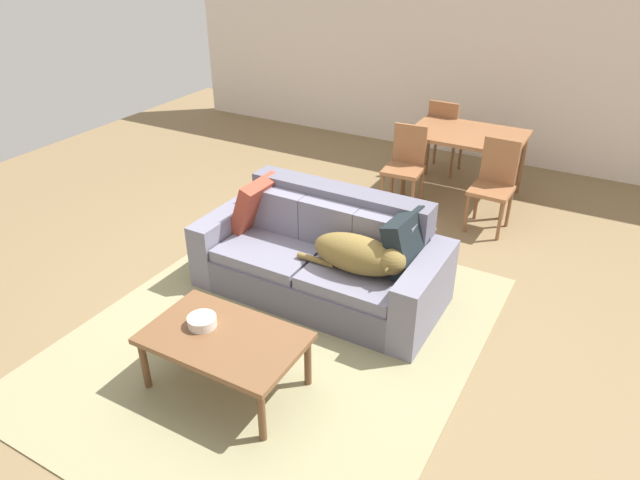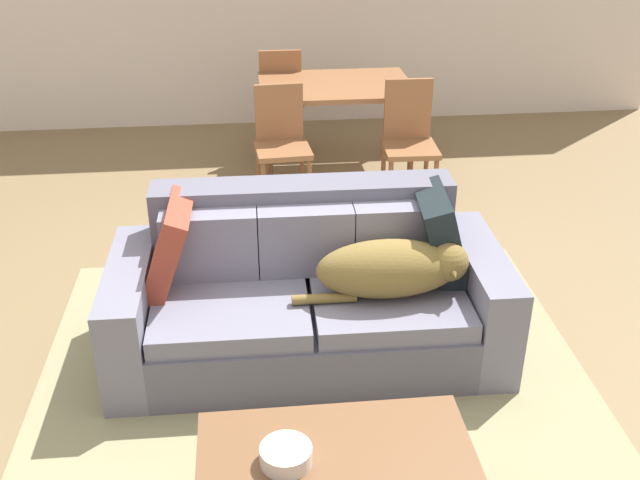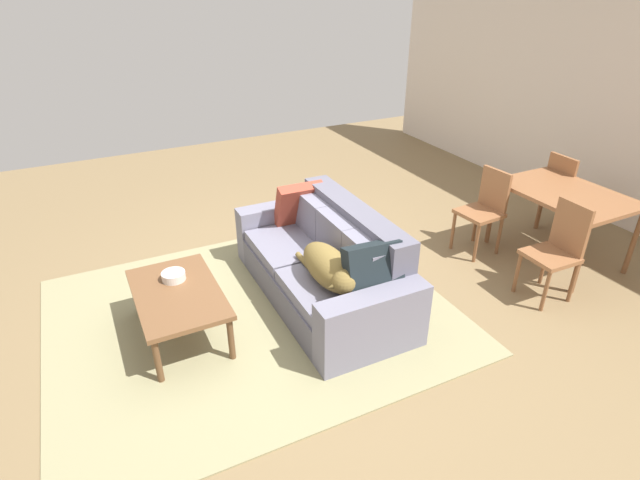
{
  "view_description": "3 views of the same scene",
  "coord_description": "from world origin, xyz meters",
  "px_view_note": "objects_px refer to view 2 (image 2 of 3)",
  "views": [
    {
      "loc": [
        2.14,
        -3.49,
        2.83
      ],
      "look_at": [
        0.23,
        -0.05,
        0.61
      ],
      "focal_mm": 32.25,
      "sensor_mm": 36.0,
      "label": 1
    },
    {
      "loc": [
        -0.13,
        -3.24,
        2.46
      ],
      "look_at": [
        0.23,
        0.2,
        0.63
      ],
      "focal_mm": 41.93,
      "sensor_mm": 36.0,
      "label": 2
    },
    {
      "loc": [
        3.66,
        -1.68,
        2.71
      ],
      "look_at": [
        0.12,
        0.1,
        0.58
      ],
      "focal_mm": 28.15,
      "sensor_mm": 36.0,
      "label": 3
    }
  ],
  "objects_px": {
    "couch": "(308,295)",
    "coffee_table": "(338,471)",
    "throw_pillow_by_left_arm": "(168,246)",
    "bowl_on_coffee_table": "(286,455)",
    "dining_table": "(335,92)",
    "dining_chair_near_right": "(409,137)",
    "dining_chair_far_left": "(280,95)",
    "throw_pillow_by_right_arm": "(441,234)",
    "dining_chair_near_left": "(282,140)",
    "dog_on_left_cushion": "(394,268)"
  },
  "relations": [
    {
      "from": "dog_on_left_cushion",
      "to": "dining_table",
      "type": "xyz_separation_m",
      "value": [
        0.03,
        2.68,
        0.11
      ]
    },
    {
      "from": "couch",
      "to": "dog_on_left_cushion",
      "type": "xyz_separation_m",
      "value": [
        0.42,
        -0.19,
        0.25
      ]
    },
    {
      "from": "throw_pillow_by_right_arm",
      "to": "dining_chair_far_left",
      "type": "distance_m",
      "value": 3.05
    },
    {
      "from": "dog_on_left_cushion",
      "to": "dining_table",
      "type": "distance_m",
      "value": 2.68
    },
    {
      "from": "throw_pillow_by_left_arm",
      "to": "throw_pillow_by_right_arm",
      "type": "relative_size",
      "value": 1.01
    },
    {
      "from": "dining_chair_far_left",
      "to": "dining_table",
      "type": "bearing_deg",
      "value": 129.96
    },
    {
      "from": "dining_chair_near_right",
      "to": "dining_chair_far_left",
      "type": "height_order",
      "value": "dining_chair_far_left"
    },
    {
      "from": "bowl_on_coffee_table",
      "to": "dining_chair_far_left",
      "type": "xyz_separation_m",
      "value": [
        0.23,
        4.34,
        0.04
      ]
    },
    {
      "from": "couch",
      "to": "dining_chair_near_right",
      "type": "bearing_deg",
      "value": 63.88
    },
    {
      "from": "couch",
      "to": "bowl_on_coffee_table",
      "type": "relative_size",
      "value": 10.58
    },
    {
      "from": "couch",
      "to": "dining_table",
      "type": "distance_m",
      "value": 2.56
    },
    {
      "from": "coffee_table",
      "to": "bowl_on_coffee_table",
      "type": "distance_m",
      "value": 0.21
    },
    {
      "from": "throw_pillow_by_left_arm",
      "to": "dining_chair_far_left",
      "type": "xyz_separation_m",
      "value": [
        0.75,
        2.95,
        -0.12
      ]
    },
    {
      "from": "couch",
      "to": "dining_chair_far_left",
      "type": "relative_size",
      "value": 2.22
    },
    {
      "from": "throw_pillow_by_right_arm",
      "to": "dining_chair_near_right",
      "type": "relative_size",
      "value": 0.5
    },
    {
      "from": "throw_pillow_by_right_arm",
      "to": "dining_chair_near_left",
      "type": "bearing_deg",
      "value": 111.77
    },
    {
      "from": "coffee_table",
      "to": "dining_table",
      "type": "height_order",
      "value": "dining_table"
    },
    {
      "from": "dining_table",
      "to": "dining_chair_near_right",
      "type": "height_order",
      "value": "dining_chair_near_right"
    },
    {
      "from": "bowl_on_coffee_table",
      "to": "dining_table",
      "type": "height_order",
      "value": "dining_table"
    },
    {
      "from": "throw_pillow_by_left_arm",
      "to": "bowl_on_coffee_table",
      "type": "relative_size",
      "value": 2.41
    },
    {
      "from": "throw_pillow_by_right_arm",
      "to": "dining_chair_near_right",
      "type": "distance_m",
      "value": 1.84
    },
    {
      "from": "throw_pillow_by_right_arm",
      "to": "dining_chair_far_left",
      "type": "relative_size",
      "value": 0.5
    },
    {
      "from": "dog_on_left_cushion",
      "to": "dining_chair_near_left",
      "type": "height_order",
      "value": "dining_chair_near_left"
    },
    {
      "from": "throw_pillow_by_right_arm",
      "to": "coffee_table",
      "type": "relative_size",
      "value": 0.44
    },
    {
      "from": "throw_pillow_by_right_arm",
      "to": "coffee_table",
      "type": "height_order",
      "value": "throw_pillow_by_right_arm"
    },
    {
      "from": "dog_on_left_cushion",
      "to": "dining_chair_near_left",
      "type": "relative_size",
      "value": 0.99
    },
    {
      "from": "dog_on_left_cushion",
      "to": "coffee_table",
      "type": "xyz_separation_m",
      "value": [
        -0.43,
        -1.16,
        -0.18
      ]
    },
    {
      "from": "throw_pillow_by_left_arm",
      "to": "dining_chair_near_left",
      "type": "bearing_deg",
      "value": 69.36
    },
    {
      "from": "bowl_on_coffee_table",
      "to": "dining_table",
      "type": "relative_size",
      "value": 0.16
    },
    {
      "from": "throw_pillow_by_left_arm",
      "to": "bowl_on_coffee_table",
      "type": "height_order",
      "value": "throw_pillow_by_left_arm"
    },
    {
      "from": "dining_chair_near_left",
      "to": "dining_chair_near_right",
      "type": "bearing_deg",
      "value": -6.0
    },
    {
      "from": "dog_on_left_cushion",
      "to": "throw_pillow_by_right_arm",
      "type": "height_order",
      "value": "throw_pillow_by_right_arm"
    },
    {
      "from": "couch",
      "to": "throw_pillow_by_right_arm",
      "type": "distance_m",
      "value": 0.78
    },
    {
      "from": "dining_table",
      "to": "dining_chair_near_left",
      "type": "height_order",
      "value": "dining_chair_near_left"
    },
    {
      "from": "bowl_on_coffee_table",
      "to": "dining_chair_far_left",
      "type": "height_order",
      "value": "dining_chair_far_left"
    },
    {
      "from": "couch",
      "to": "throw_pillow_by_right_arm",
      "type": "relative_size",
      "value": 4.44
    },
    {
      "from": "couch",
      "to": "dog_on_left_cushion",
      "type": "distance_m",
      "value": 0.52
    },
    {
      "from": "dining_table",
      "to": "dining_chair_far_left",
      "type": "height_order",
      "value": "dining_chair_far_left"
    },
    {
      "from": "dining_chair_far_left",
      "to": "coffee_table",
      "type": "bearing_deg",
      "value": 90.28
    },
    {
      "from": "dining_chair_near_left",
      "to": "couch",
      "type": "bearing_deg",
      "value": -93.41
    },
    {
      "from": "couch",
      "to": "coffee_table",
      "type": "height_order",
      "value": "couch"
    },
    {
      "from": "throw_pillow_by_left_arm",
      "to": "dining_chair_near_right",
      "type": "bearing_deg",
      "value": 47.47
    },
    {
      "from": "coffee_table",
      "to": "couch",
      "type": "bearing_deg",
      "value": 89.62
    },
    {
      "from": "bowl_on_coffee_table",
      "to": "dining_chair_near_right",
      "type": "bearing_deg",
      "value": 70.36
    },
    {
      "from": "coffee_table",
      "to": "dining_chair_near_left",
      "type": "distance_m",
      "value": 3.25
    },
    {
      "from": "dining_chair_far_left",
      "to": "bowl_on_coffee_table",
      "type": "bearing_deg",
      "value": 87.76
    },
    {
      "from": "coffee_table",
      "to": "bowl_on_coffee_table",
      "type": "height_order",
      "value": "bowl_on_coffee_table"
    },
    {
      "from": "dog_on_left_cushion",
      "to": "dining_chair_far_left",
      "type": "height_order",
      "value": "dining_chair_far_left"
    },
    {
      "from": "throw_pillow_by_left_arm",
      "to": "coffee_table",
      "type": "bearing_deg",
      "value": -63.37
    },
    {
      "from": "throw_pillow_by_right_arm",
      "to": "dining_chair_near_right",
      "type": "xyz_separation_m",
      "value": [
        0.22,
        1.82,
        -0.12
      ]
    }
  ]
}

